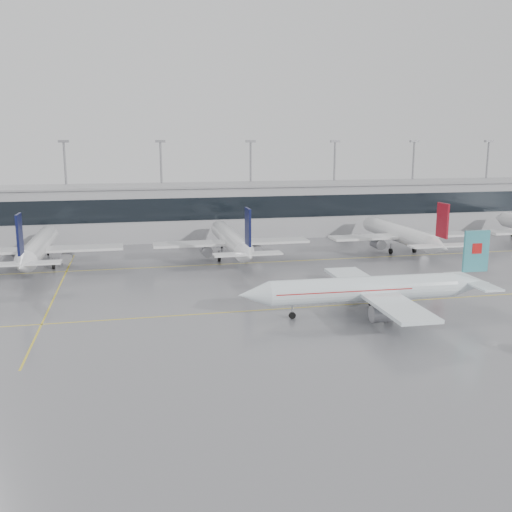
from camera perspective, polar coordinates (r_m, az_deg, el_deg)
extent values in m
plane|color=slate|center=(77.55, 1.92, -5.34)|extent=(320.00, 320.00, 0.00)
cube|color=gold|center=(77.55, 1.92, -5.34)|extent=(120.00, 0.25, 0.01)
cube|color=gold|center=(105.97, -2.10, -0.76)|extent=(120.00, 0.25, 0.01)
cube|color=gold|center=(90.47, -19.37, -3.55)|extent=(0.25, 60.00, 0.01)
cube|color=#9C9CA0|center=(136.17, -4.55, 4.49)|extent=(180.00, 15.00, 12.00)
cube|color=black|center=(128.57, -4.10, 4.76)|extent=(180.00, 0.20, 5.00)
cube|color=gray|center=(135.56, -4.60, 7.09)|extent=(182.00, 16.00, 0.40)
cylinder|color=gray|center=(141.11, -18.41, 6.23)|extent=(0.50, 0.50, 22.00)
cube|color=gray|center=(140.65, -18.70, 10.81)|extent=(2.40, 1.00, 0.60)
cylinder|color=gray|center=(140.57, -9.40, 6.64)|extent=(0.50, 0.50, 22.00)
cube|color=gray|center=(140.11, -9.56, 11.25)|extent=(2.40, 1.00, 0.60)
cylinder|color=gray|center=(143.44, -0.54, 6.88)|extent=(0.50, 0.50, 22.00)
cube|color=gray|center=(142.99, -0.54, 11.40)|extent=(2.40, 1.00, 0.60)
cylinder|color=gray|center=(149.53, 7.80, 6.96)|extent=(0.50, 0.50, 22.00)
cube|color=gray|center=(149.09, 7.92, 11.30)|extent=(2.40, 1.00, 0.60)
cylinder|color=gray|center=(158.46, 15.35, 6.91)|extent=(0.50, 0.50, 22.00)
cube|color=gray|center=(158.05, 15.57, 11.00)|extent=(2.40, 1.00, 0.60)
cylinder|color=gray|center=(169.79, 21.98, 6.77)|extent=(0.50, 0.50, 22.00)
cube|color=gray|center=(169.41, 22.27, 10.57)|extent=(2.40, 1.00, 0.60)
cylinder|color=white|center=(75.50, 10.70, -3.27)|extent=(25.13, 3.96, 3.29)
cone|color=white|center=(71.54, -0.21, -3.88)|extent=(4.09, 3.39, 3.29)
cone|color=white|center=(82.29, 20.69, -2.60)|extent=(5.69, 3.44, 3.29)
cube|color=white|center=(76.16, 11.74, -3.49)|extent=(5.73, 27.26, 0.45)
cube|color=white|center=(82.33, 20.82, -2.39)|extent=(3.08, 10.51, 0.25)
cube|color=teal|center=(81.60, 21.15, 0.45)|extent=(3.61, 0.45, 5.60)
cylinder|color=gray|center=(72.14, 12.78, -5.62)|extent=(3.66, 2.20, 2.10)
cylinder|color=gray|center=(80.66, 10.07, -3.69)|extent=(3.66, 2.20, 2.10)
cylinder|color=gray|center=(73.24, 3.65, -5.44)|extent=(0.20, 0.20, 1.39)
cylinder|color=black|center=(73.45, 3.64, -5.96)|extent=(0.91, 0.32, 0.90)
cylinder|color=gray|center=(74.75, 13.16, -5.30)|extent=(0.24, 0.24, 1.39)
cylinder|color=black|center=(74.94, 13.13, -5.81)|extent=(1.11, 0.48, 1.10)
cylinder|color=gray|center=(79.32, 11.64, -4.26)|extent=(0.24, 0.24, 1.39)
cylinder|color=black|center=(79.51, 11.62, -4.74)|extent=(1.11, 0.48, 1.10)
cube|color=#B70F0F|center=(81.53, 21.17, 0.73)|extent=(1.41, 0.49, 1.40)
cube|color=#B70F0F|center=(74.42, 8.55, -3.25)|extent=(18.08, 3.81, 0.12)
cylinder|color=white|center=(109.75, -20.89, 0.93)|extent=(3.59, 27.36, 3.59)
cone|color=white|center=(125.08, -19.89, 2.21)|extent=(3.59, 4.00, 3.59)
cone|color=white|center=(93.77, -22.30, -0.86)|extent=(3.59, 5.60, 3.59)
cube|color=white|center=(108.36, -20.99, 0.58)|extent=(29.64, 5.00, 0.45)
cube|color=white|center=(93.52, -22.34, -0.71)|extent=(11.40, 2.80, 0.25)
cube|color=#0C1038|center=(92.54, -22.57, 2.03)|extent=(0.35, 3.60, 6.12)
cylinder|color=gray|center=(109.95, -23.37, -0.25)|extent=(2.10, 3.60, 2.10)
cylinder|color=gray|center=(108.50, -18.39, -0.04)|extent=(2.10, 3.60, 2.10)
cylinder|color=gray|center=(120.60, -20.10, 0.63)|extent=(0.20, 0.20, 1.56)
cylinder|color=black|center=(120.74, -20.07, 0.27)|extent=(0.30, 0.90, 0.90)
cylinder|color=gray|center=(108.20, -22.35, -0.66)|extent=(0.24, 0.24, 1.56)
cylinder|color=black|center=(108.36, -22.31, -1.06)|extent=(0.45, 1.10, 1.10)
cylinder|color=gray|center=(107.41, -19.62, -0.54)|extent=(0.24, 0.24, 1.56)
cylinder|color=black|center=(107.56, -19.59, -0.95)|extent=(0.45, 1.10, 1.10)
cylinder|color=white|center=(110.08, -2.58, 1.71)|extent=(3.59, 27.36, 3.59)
cone|color=white|center=(125.36, -3.82, 2.89)|extent=(3.59, 4.00, 3.59)
cone|color=white|center=(94.16, -0.86, 0.05)|extent=(3.59, 5.60, 3.59)
cube|color=white|center=(108.69, -2.44, 1.37)|extent=(29.64, 5.00, 0.45)
cube|color=white|center=(93.90, -0.83, 0.21)|extent=(11.40, 2.80, 0.25)
cube|color=#0C1038|center=(92.93, -0.81, 2.94)|extent=(0.35, 3.60, 6.12)
cylinder|color=gray|center=(108.74, -4.98, 0.53)|extent=(2.10, 3.60, 2.10)
cylinder|color=gray|center=(110.36, -0.03, 0.74)|extent=(2.10, 3.60, 2.10)
cylinder|color=gray|center=(120.90, -3.44, 1.34)|extent=(0.20, 0.20, 1.56)
cylinder|color=black|center=(121.04, -3.44, 0.97)|extent=(0.30, 0.90, 0.90)
cylinder|color=gray|center=(107.69, -3.70, 0.14)|extent=(0.24, 0.24, 1.56)
cylinder|color=black|center=(107.85, -3.70, -0.27)|extent=(0.45, 1.10, 1.10)
cylinder|color=gray|center=(108.58, -0.99, 0.25)|extent=(0.24, 0.24, 1.56)
cylinder|color=black|center=(108.74, -0.99, -0.15)|extent=(0.45, 1.10, 1.10)
cylinder|color=white|center=(120.99, 13.99, 2.26)|extent=(3.59, 27.36, 3.59)
cone|color=white|center=(135.05, 11.05, 3.31)|extent=(3.59, 4.00, 3.59)
cone|color=white|center=(106.71, 17.89, 0.85)|extent=(3.59, 5.60, 3.59)
cube|color=white|center=(119.73, 14.29, 1.96)|extent=(29.64, 5.00, 0.45)
cube|color=white|center=(106.49, 17.95, 0.99)|extent=(11.40, 2.80, 0.25)
cube|color=maroon|center=(105.63, 18.16, 3.40)|extent=(0.35, 3.60, 6.12)
cylinder|color=gray|center=(118.36, 12.07, 1.22)|extent=(2.10, 3.60, 2.10)
cylinder|color=gray|center=(122.63, 16.16, 1.36)|extent=(2.10, 3.60, 2.10)
cylinder|color=gray|center=(130.91, 11.87, 1.89)|extent=(0.20, 0.20, 1.56)
cylinder|color=black|center=(131.04, 11.86, 1.55)|extent=(0.30, 0.90, 0.90)
cylinder|color=gray|center=(118.06, 13.33, 0.85)|extent=(0.24, 0.24, 1.56)
cylinder|color=black|center=(118.20, 13.31, 0.48)|extent=(0.45, 1.10, 1.10)
cylinder|color=gray|center=(120.39, 15.56, 0.94)|extent=(0.24, 0.24, 1.56)
cylinder|color=black|center=(120.53, 15.54, 0.58)|extent=(0.45, 1.10, 1.10)
cone|color=white|center=(152.35, 23.25, 3.50)|extent=(3.59, 4.00, 3.59)
cylinder|color=black|center=(148.81, 24.25, 1.94)|extent=(0.30, 0.90, 0.90)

